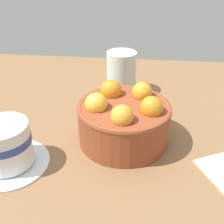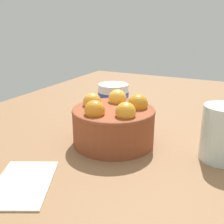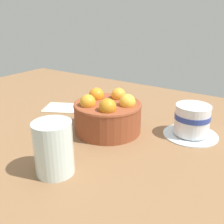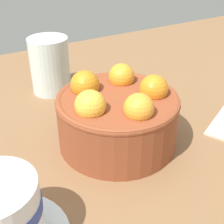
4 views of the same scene
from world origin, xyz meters
TOP-DOWN VIEW (x-y plane):
  - ground_plane at (0.00, 0.00)cm, footprint 144.95×87.40cm
  - terracotta_bowl at (0.01, -0.02)cm, footprint 16.47×16.47cm
  - coffee_cup at (17.99, 8.88)cm, footprint 12.85×12.85cm
  - water_glass at (2.14, -20.03)cm, footprint 7.05×7.05cm

SIDE VIEW (x-z plane):
  - ground_plane at x=0.00cm, z-range -4.04..0.00cm
  - coffee_cup at x=17.99cm, z-range -0.17..7.48cm
  - terracotta_bowl at x=0.01cm, z-range -0.53..9.49cm
  - water_glass at x=2.14cm, z-range 0.00..10.01cm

